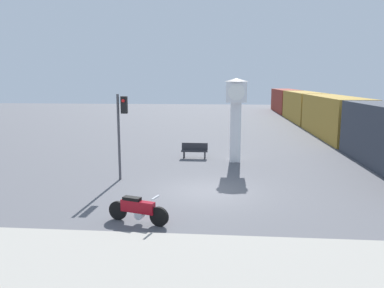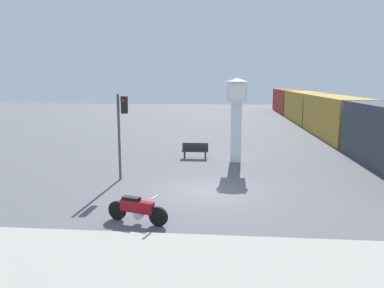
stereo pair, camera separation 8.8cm
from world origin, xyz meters
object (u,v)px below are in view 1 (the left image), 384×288
object	(u,v)px
clock_tower	(236,107)
bench	(195,150)
traffic_light	(121,121)
freight_train	(316,111)
motorcycle	(138,209)

from	to	relation	value
clock_tower	bench	xyz separation A→B (m)	(-2.44, 0.80, -2.73)
clock_tower	traffic_light	world-z (taller)	clock_tower
freight_train	traffic_light	distance (m)	25.73
motorcycle	bench	size ratio (longest dim) A/B	1.35
freight_train	traffic_light	world-z (taller)	traffic_light
motorcycle	traffic_light	distance (m)	6.23
traffic_light	bench	bearing A→B (deg)	60.55
motorcycle	freight_train	world-z (taller)	freight_train
motorcycle	bench	world-z (taller)	motorcycle
motorcycle	freight_train	bearing A→B (deg)	82.82
motorcycle	freight_train	distance (m)	29.56
freight_train	traffic_light	size ratio (longest dim) A/B	12.30
clock_tower	traffic_light	xyz separation A→B (m)	(-5.47, -4.56, -0.41)
motorcycle	clock_tower	distance (m)	10.93
bench	motorcycle	bearing A→B (deg)	-95.54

